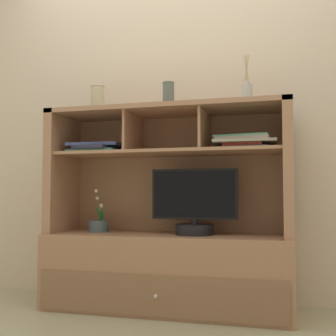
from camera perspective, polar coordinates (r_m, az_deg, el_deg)
The scene contains 10 objects.
floor_plane at distance 2.91m, azimuth 0.00°, elevation -18.05°, with size 6.00×6.00×0.02m, color tan.
back_wall at distance 3.17m, azimuth 1.36°, elevation 8.89°, with size 6.00×0.02×2.80m, color beige.
media_console at distance 2.84m, azimuth 0.04°, elevation -10.20°, with size 1.56×0.54×1.28m.
tv_monitor at distance 2.75m, azimuth 3.45°, elevation -5.22°, with size 0.54×0.24×0.41m.
potted_orchid at distance 3.00m, azimuth -9.00°, elevation -7.39°, with size 0.15×0.15×0.29m.
magazine_stack_left at distance 2.71m, azimuth 9.87°, elevation 3.37°, with size 0.39×0.31×0.08m.
magazine_stack_centre at distance 2.98m, azimuth -9.36°, elevation 2.55°, with size 0.36×0.28×0.06m.
diffuser_bottle at distance 2.81m, azimuth 10.20°, elevation 9.47°, with size 0.07×0.07×0.31m.
ceramic_vase at distance 2.90m, azimuth 0.06°, elevation 9.44°, with size 0.08×0.08×0.18m.
accent_vase at distance 3.08m, azimuth -9.15°, elevation 8.86°, with size 0.10×0.10×0.19m.
Camera 1 is at (0.73, -2.72, 0.73)m, focal length 46.88 mm.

